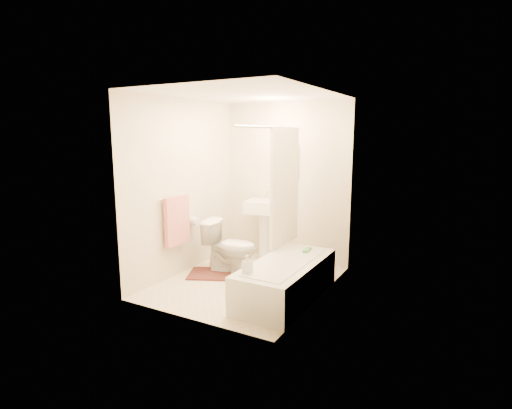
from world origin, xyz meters
The scene contains 17 objects.
floor centered at (0.00, 0.00, 0.00)m, with size 2.40×2.40×0.00m, color beige.
ceiling centered at (0.00, 0.00, 2.40)m, with size 2.40×2.40×0.00m, color white.
wall_back centered at (0.00, 1.20, 1.20)m, with size 2.00×0.02×2.40m, color beige.
wall_left centered at (-1.00, 0.00, 1.20)m, with size 0.02×2.40×2.40m, color beige.
wall_right centered at (1.00, 0.00, 1.20)m, with size 0.02×2.40×2.40m, color beige.
mirror centered at (0.00, 1.18, 1.50)m, with size 0.40×0.03×0.55m, color white.
curtain_rod centered at (0.30, 0.10, 2.00)m, with size 0.03×0.03×1.70m, color silver.
shower_curtain centered at (0.30, 0.50, 1.22)m, with size 0.04×0.80×1.55m, color silver.
towel_bar centered at (-0.96, -0.25, 1.10)m, with size 0.02×0.02×0.60m, color silver.
towel centered at (-0.93, -0.25, 0.78)m, with size 0.06×0.45×0.66m, color #CC7266.
toilet_paper centered at (-0.93, 0.12, 0.70)m, with size 0.12×0.12×0.11m, color white.
toilet centered at (-0.40, 0.23, 0.37)m, with size 0.42×0.74×0.73m, color silver.
sink centered at (-0.25, 0.95, 0.51)m, with size 0.52×0.41×1.02m, color white, non-canonical shape.
bathtub centered at (0.66, -0.20, 0.22)m, with size 0.68×1.57×0.44m, color silver, non-canonical shape.
bath_mat centered at (-0.55, 0.03, 0.01)m, with size 0.67×0.50×0.02m, color #4E2620.
soap_bottle centered at (0.45, -0.75, 0.54)m, with size 0.09×0.09×0.20m, color white.
scrub_brush centered at (0.72, 0.30, 0.46)m, with size 0.06×0.19×0.04m, color green.
Camera 1 is at (2.52, -4.30, 1.92)m, focal length 28.00 mm.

